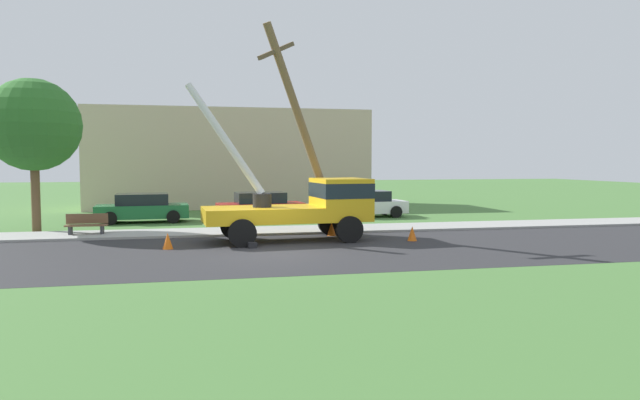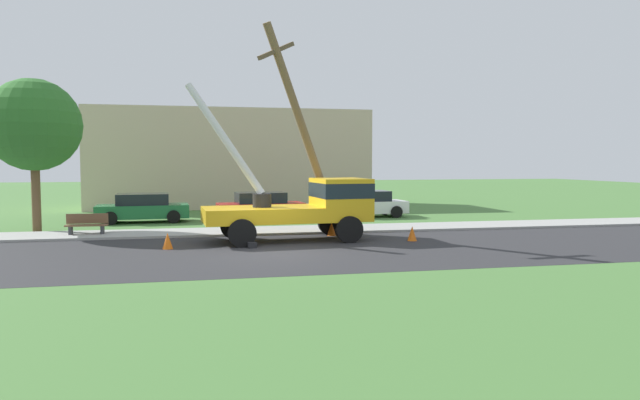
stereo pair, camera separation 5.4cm
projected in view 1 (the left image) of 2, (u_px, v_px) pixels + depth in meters
ground_plane at (248, 217)px, 30.48m from camera, size 120.00×120.00×0.00m
road_asphalt at (277, 252)px, 18.76m from camera, size 80.00×8.28×0.01m
sidewalk_strip at (260, 231)px, 24.05m from camera, size 80.00×2.56×0.10m
utility_truck at (308, 203)px, 21.55m from camera, size 6.92×3.23×5.98m
leaning_utility_pole at (304, 131)px, 22.42m from camera, size 3.83×2.45×8.30m
traffic_cone_ahead at (412, 234)px, 21.32m from camera, size 0.36×0.36×0.56m
traffic_cone_behind at (168, 241)px, 19.30m from camera, size 0.36×0.36×0.56m
traffic_cone_curbside at (331, 229)px, 22.83m from camera, size 0.36×0.36×0.56m
parked_sedan_green at (142, 208)px, 27.89m from camera, size 4.52×2.22×1.42m
parked_sedan_red at (260, 206)px, 29.14m from camera, size 4.55×2.28×1.42m
parked_sedan_white at (365, 204)px, 30.63m from camera, size 4.48×2.15×1.42m
park_bench at (87, 225)px, 22.64m from camera, size 1.60×0.45×0.90m
roadside_tree_near at (33, 125)px, 23.63m from camera, size 3.88×3.88×6.48m
lowrise_building_backdrop at (231, 159)px, 38.04m from camera, size 18.00×6.00×6.40m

